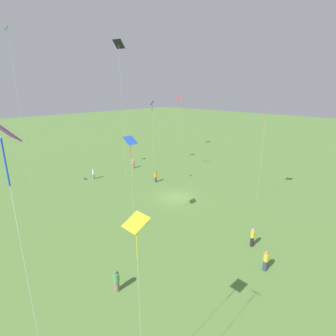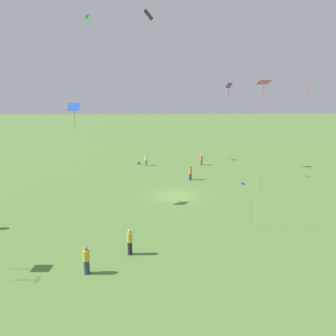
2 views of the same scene
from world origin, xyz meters
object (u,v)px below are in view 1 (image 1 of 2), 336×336
at_px(kite_0, 7,169).
at_px(kite_1, 152,106).
at_px(kite_5, 179,100).
at_px(kite_2, 10,49).
at_px(person_4, 116,281).
at_px(kite_4, 266,115).
at_px(person_3, 93,174).
at_px(kite_6, 130,143).
at_px(kite_7, 136,231).
at_px(picnic_bag_0, 191,175).
at_px(person_1, 156,177).
at_px(kite_3, 119,49).
at_px(person_5, 266,261).
at_px(person_2, 252,237).
at_px(person_0, 133,164).
at_px(picnic_bag_1, 85,179).

relative_size(kite_0, kite_1, 1.15).
bearing_deg(kite_5, kite_1, -5.90).
bearing_deg(kite_0, kite_2, 28.71).
distance_m(person_4, kite_0, 15.58).
relative_size(person_4, kite_4, 0.15).
distance_m(person_3, kite_6, 19.54).
bearing_deg(person_3, kite_4, 29.78).
bearing_deg(kite_7, picnic_bag_0, 172.17).
xyz_separation_m(kite_0, kite_2, (-10.59, -33.18, 6.12)).
relative_size(person_4, kite_7, 0.18).
xyz_separation_m(person_1, kite_3, (4.92, -0.98, 17.48)).
relative_size(person_5, kite_7, 0.19).
xyz_separation_m(kite_0, kite_3, (-19.66, -22.87, 5.97)).
distance_m(person_5, kite_2, 37.24).
xyz_separation_m(person_2, person_3, (0.21, -26.75, -0.05)).
height_order(person_0, person_3, person_3).
relative_size(person_1, kite_7, 0.19).
height_order(person_1, kite_4, kite_4).
bearing_deg(kite_3, picnic_bag_1, 45.48).
bearing_deg(kite_7, person_5, 135.20).
height_order(person_2, kite_2, kite_2).
bearing_deg(kite_6, person_0, 94.38).
height_order(person_0, kite_2, kite_2).
xyz_separation_m(person_5, kite_5, (-26.87, -33.16, 10.33)).
distance_m(person_2, picnic_bag_0, 20.23).
bearing_deg(person_1, kite_2, -96.06).
bearing_deg(person_1, kite_0, -15.48).
distance_m(kite_0, kite_3, 30.75).
relative_size(kite_3, kite_6, 2.02).
xyz_separation_m(kite_6, picnic_bag_1, (-4.39, -17.58, -8.86)).
relative_size(kite_0, picnic_bag_0, 36.61).
height_order(person_5, kite_6, kite_6).
distance_m(kite_0, kite_6, 18.95).
bearing_deg(kite_2, kite_1, 142.99).
height_order(person_0, kite_4, kite_4).
relative_size(person_4, kite_3, 0.09).
bearing_deg(picnic_bag_0, person_0, -70.31).
bearing_deg(person_0, kite_7, 154.42).
height_order(person_2, person_3, person_2).
distance_m(person_2, kite_7, 16.80).
relative_size(person_0, picnic_bag_1, 4.40).
xyz_separation_m(person_2, kite_0, (18.97, 3.25, 11.48)).
bearing_deg(kite_0, kite_5, -5.48).
bearing_deg(kite_7, kite_1, -176.70).
xyz_separation_m(person_5, picnic_bag_1, (-1.02, -29.78, -0.69)).
height_order(person_1, kite_1, kite_1).
bearing_deg(kite_4, kite_7, 53.52).
height_order(picnic_bag_0, picnic_bag_1, picnic_bag_1).
relative_size(kite_1, kite_5, 0.98).
distance_m(kite_0, picnic_bag_0, 38.42).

